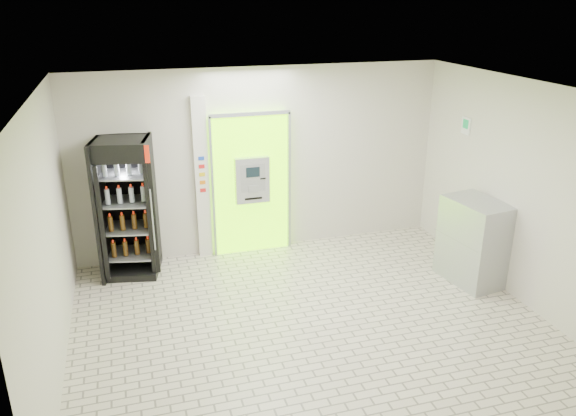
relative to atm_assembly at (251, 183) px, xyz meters
name	(u,v)px	position (x,y,z in m)	size (l,w,h in m)	color
ground	(309,322)	(0.20, -2.41, -1.17)	(6.00, 6.00, 0.00)	beige
room_shell	(311,189)	(0.20, -2.41, 0.67)	(6.00, 6.00, 6.00)	beige
atm_assembly	(251,183)	(0.00, 0.00, 0.00)	(1.30, 0.24, 2.33)	#79F300
pillar	(202,179)	(-0.78, 0.04, 0.13)	(0.22, 0.11, 2.60)	silver
beverage_cooler	(127,210)	(-1.95, -0.26, -0.16)	(0.92, 0.87, 2.10)	black
steel_cabinet	(474,241)	(2.88, -1.99, -0.54)	(0.77, 1.03, 1.26)	#A5A7AC
exit_sign	(466,126)	(3.19, -1.01, 0.95)	(0.02, 0.22, 0.26)	white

